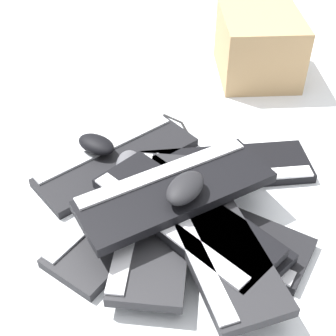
{
  "coord_description": "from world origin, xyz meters",
  "views": [
    {
      "loc": [
        0.62,
        -0.53,
        0.82
      ],
      "look_at": [
        -0.04,
        0.03,
        0.06
      ],
      "focal_mm": 50.0,
      "sensor_mm": 36.0,
      "label": 1
    }
  ],
  "objects_px": {
    "keyboard_2": "(117,161)",
    "keyboard_8": "(176,190)",
    "keyboard_0": "(212,227)",
    "keyboard_3": "(129,216)",
    "mouse_2": "(185,188)",
    "mouse_1": "(129,165)",
    "keyboard_1": "(226,167)",
    "keyboard_4": "(195,220)",
    "cardboard_box": "(259,46)",
    "keyboard_5": "(212,234)",
    "keyboard_7": "(182,216)",
    "keyboard_6": "(156,220)",
    "mouse_3": "(96,144)"
  },
  "relations": [
    {
      "from": "keyboard_1",
      "to": "keyboard_8",
      "type": "bearing_deg",
      "value": -77.42
    },
    {
      "from": "mouse_2",
      "to": "keyboard_6",
      "type": "bearing_deg",
      "value": -54.14
    },
    {
      "from": "keyboard_7",
      "to": "mouse_2",
      "type": "relative_size",
      "value": 4.1
    },
    {
      "from": "mouse_1",
      "to": "mouse_3",
      "type": "bearing_deg",
      "value": 44.55
    },
    {
      "from": "keyboard_6",
      "to": "cardboard_box",
      "type": "relative_size",
      "value": 1.47
    },
    {
      "from": "mouse_2",
      "to": "keyboard_5",
      "type": "bearing_deg",
      "value": 70.69
    },
    {
      "from": "mouse_2",
      "to": "cardboard_box",
      "type": "xyz_separation_m",
      "value": [
        -0.37,
        0.66,
        -0.04
      ]
    },
    {
      "from": "keyboard_0",
      "to": "keyboard_3",
      "type": "distance_m",
      "value": 0.19
    },
    {
      "from": "keyboard_8",
      "to": "mouse_3",
      "type": "distance_m",
      "value": 0.31
    },
    {
      "from": "keyboard_5",
      "to": "mouse_1",
      "type": "distance_m",
      "value": 0.31
    },
    {
      "from": "keyboard_4",
      "to": "keyboard_0",
      "type": "bearing_deg",
      "value": 54.51
    },
    {
      "from": "mouse_2",
      "to": "keyboard_0",
      "type": "bearing_deg",
      "value": 123.27
    },
    {
      "from": "keyboard_3",
      "to": "keyboard_5",
      "type": "height_order",
      "value": "keyboard_5"
    },
    {
      "from": "cardboard_box",
      "to": "keyboard_6",
      "type": "bearing_deg",
      "value": -65.02
    },
    {
      "from": "keyboard_2",
      "to": "mouse_1",
      "type": "relative_size",
      "value": 4.02
    },
    {
      "from": "mouse_2",
      "to": "mouse_3",
      "type": "distance_m",
      "value": 0.36
    },
    {
      "from": "keyboard_1",
      "to": "keyboard_3",
      "type": "height_order",
      "value": "same"
    },
    {
      "from": "mouse_1",
      "to": "keyboard_6",
      "type": "bearing_deg",
      "value": -161.72
    },
    {
      "from": "keyboard_1",
      "to": "cardboard_box",
      "type": "xyz_separation_m",
      "value": [
        -0.29,
        0.44,
        0.09
      ]
    },
    {
      "from": "keyboard_3",
      "to": "keyboard_7",
      "type": "relative_size",
      "value": 1.03
    },
    {
      "from": "keyboard_5",
      "to": "keyboard_7",
      "type": "distance_m",
      "value": 0.08
    },
    {
      "from": "keyboard_0",
      "to": "keyboard_4",
      "type": "bearing_deg",
      "value": -125.49
    },
    {
      "from": "keyboard_4",
      "to": "mouse_2",
      "type": "height_order",
      "value": "mouse_2"
    },
    {
      "from": "keyboard_3",
      "to": "keyboard_4",
      "type": "bearing_deg",
      "value": 34.82
    },
    {
      "from": "keyboard_7",
      "to": "keyboard_8",
      "type": "bearing_deg",
      "value": 155.34
    },
    {
      "from": "keyboard_6",
      "to": "keyboard_3",
      "type": "bearing_deg",
      "value": -163.54
    },
    {
      "from": "keyboard_1",
      "to": "keyboard_7",
      "type": "relative_size",
      "value": 0.99
    },
    {
      "from": "cardboard_box",
      "to": "keyboard_7",
      "type": "bearing_deg",
      "value": -60.7
    },
    {
      "from": "keyboard_0",
      "to": "keyboard_6",
      "type": "bearing_deg",
      "value": -128.16
    },
    {
      "from": "mouse_2",
      "to": "keyboard_1",
      "type": "bearing_deg",
      "value": -176.6
    },
    {
      "from": "keyboard_7",
      "to": "cardboard_box",
      "type": "xyz_separation_m",
      "value": [
        -0.38,
        0.68,
        0.03
      ]
    },
    {
      "from": "keyboard_8",
      "to": "keyboard_4",
      "type": "bearing_deg",
      "value": 12.95
    },
    {
      "from": "keyboard_1",
      "to": "keyboard_3",
      "type": "distance_m",
      "value": 0.3
    },
    {
      "from": "mouse_1",
      "to": "keyboard_8",
      "type": "bearing_deg",
      "value": -145.09
    },
    {
      "from": "keyboard_6",
      "to": "keyboard_0",
      "type": "bearing_deg",
      "value": 51.84
    },
    {
      "from": "keyboard_0",
      "to": "mouse_2",
      "type": "xyz_separation_m",
      "value": [
        -0.04,
        -0.05,
        0.13
      ]
    },
    {
      "from": "keyboard_2",
      "to": "keyboard_8",
      "type": "height_order",
      "value": "keyboard_8"
    },
    {
      "from": "keyboard_1",
      "to": "keyboard_7",
      "type": "height_order",
      "value": "keyboard_7"
    },
    {
      "from": "keyboard_3",
      "to": "keyboard_8",
      "type": "height_order",
      "value": "keyboard_8"
    },
    {
      "from": "keyboard_7",
      "to": "mouse_1",
      "type": "xyz_separation_m",
      "value": [
        -0.23,
        0.03,
        -0.02
      ]
    },
    {
      "from": "keyboard_3",
      "to": "keyboard_6",
      "type": "xyz_separation_m",
      "value": [
        0.07,
        0.02,
        0.03
      ]
    },
    {
      "from": "mouse_1",
      "to": "cardboard_box",
      "type": "xyz_separation_m",
      "value": [
        -0.15,
        0.65,
        0.05
      ]
    },
    {
      "from": "keyboard_5",
      "to": "keyboard_2",
      "type": "bearing_deg",
      "value": 176.13
    },
    {
      "from": "keyboard_4",
      "to": "keyboard_5",
      "type": "distance_m",
      "value": 0.08
    },
    {
      "from": "mouse_1",
      "to": "mouse_3",
      "type": "xyz_separation_m",
      "value": [
        -0.12,
        -0.02,
        0.0
      ]
    },
    {
      "from": "cardboard_box",
      "to": "keyboard_2",
      "type": "bearing_deg",
      "value": -82.8
    },
    {
      "from": "keyboard_1",
      "to": "keyboard_5",
      "type": "height_order",
      "value": "keyboard_5"
    },
    {
      "from": "keyboard_3",
      "to": "keyboard_8",
      "type": "xyz_separation_m",
      "value": [
        0.07,
        0.08,
        0.09
      ]
    },
    {
      "from": "mouse_1",
      "to": "cardboard_box",
      "type": "relative_size",
      "value": 0.38
    },
    {
      "from": "keyboard_0",
      "to": "mouse_2",
      "type": "relative_size",
      "value": 4.23
    }
  ]
}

